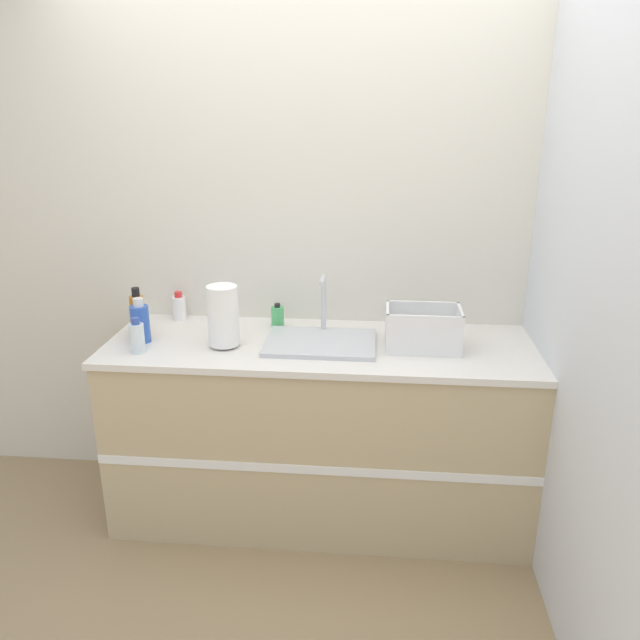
# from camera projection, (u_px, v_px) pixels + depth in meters

# --- Properties ---
(ground_plane) EXTENTS (12.00, 12.00, 0.00)m
(ground_plane) POSITION_uv_depth(u_px,v_px,m) (314.00, 552.00, 2.80)
(ground_plane) COLOR #937A56
(wall_back) EXTENTS (4.31, 0.06, 2.60)m
(wall_back) POSITION_uv_depth(u_px,v_px,m) (328.00, 237.00, 3.01)
(wall_back) COLOR beige
(wall_back) RESTS_ON ground_plane
(wall_right) EXTENTS (0.06, 2.65, 2.60)m
(wall_right) POSITION_uv_depth(u_px,v_px,m) (557.00, 258.00, 2.59)
(wall_right) COLOR silver
(wall_right) RESTS_ON ground_plane
(counter_cabinet) EXTENTS (1.94, 0.67, 0.89)m
(counter_cabinet) POSITION_uv_depth(u_px,v_px,m) (321.00, 430.00, 2.96)
(counter_cabinet) COLOR tan
(counter_cabinet) RESTS_ON ground_plane
(sink) EXTENTS (0.49, 0.36, 0.28)m
(sink) POSITION_uv_depth(u_px,v_px,m) (320.00, 340.00, 2.79)
(sink) COLOR silver
(sink) RESTS_ON counter_cabinet
(paper_towel_roll) EXTENTS (0.14, 0.14, 0.28)m
(paper_towel_roll) POSITION_uv_depth(u_px,v_px,m) (223.00, 316.00, 2.73)
(paper_towel_roll) COLOR #4C4C51
(paper_towel_roll) RESTS_ON counter_cabinet
(dish_rack) EXTENTS (0.33, 0.21, 0.18)m
(dish_rack) POSITION_uv_depth(u_px,v_px,m) (423.00, 332.00, 2.73)
(dish_rack) COLOR white
(dish_rack) RESTS_ON counter_cabinet
(bottle_amber) EXTENTS (0.06, 0.06, 0.23)m
(bottle_amber) POSITION_uv_depth(u_px,v_px,m) (138.00, 314.00, 2.89)
(bottle_amber) COLOR #B26B19
(bottle_amber) RESTS_ON counter_cabinet
(bottle_blue) EXTENTS (0.08, 0.08, 0.21)m
(bottle_blue) POSITION_uv_depth(u_px,v_px,m) (140.00, 323.00, 2.80)
(bottle_blue) COLOR #2D56B7
(bottle_blue) RESTS_ON counter_cabinet
(bottle_clear) EXTENTS (0.06, 0.06, 0.16)m
(bottle_clear) POSITION_uv_depth(u_px,v_px,m) (137.00, 337.00, 2.69)
(bottle_clear) COLOR silver
(bottle_clear) RESTS_ON counter_cabinet
(bottle_white_spray) EXTENTS (0.07, 0.07, 0.14)m
(bottle_white_spray) POSITION_uv_depth(u_px,v_px,m) (179.00, 307.00, 3.10)
(bottle_white_spray) COLOR white
(bottle_white_spray) RESTS_ON counter_cabinet
(soap_dispenser) EXTENTS (0.06, 0.06, 0.12)m
(soap_dispenser) POSITION_uv_depth(u_px,v_px,m) (278.00, 317.00, 3.00)
(soap_dispenser) COLOR #4CB266
(soap_dispenser) RESTS_ON counter_cabinet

